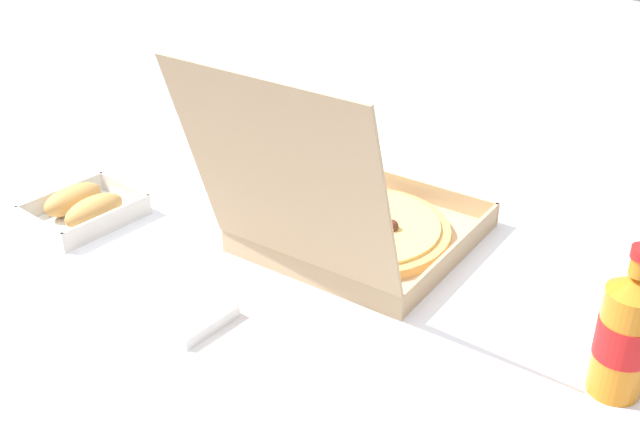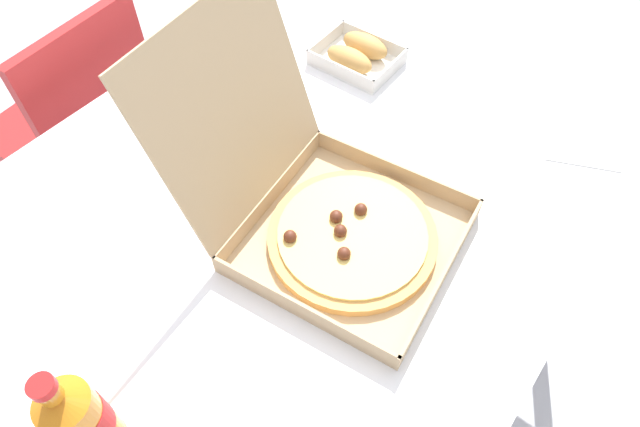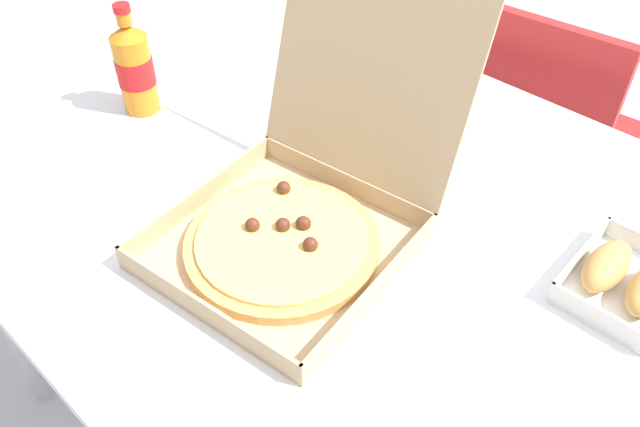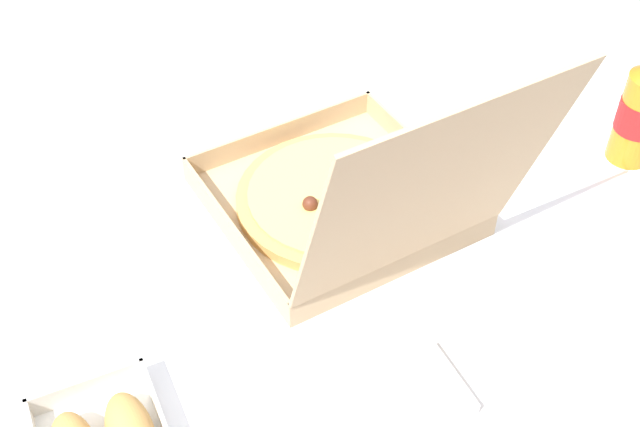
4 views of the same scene
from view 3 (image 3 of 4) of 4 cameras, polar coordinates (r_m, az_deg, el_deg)
The scene contains 7 objects.
ground_plane at distance 1.66m, azimuth 2.23°, elevation -18.36°, with size 10.00×10.00×0.00m, color #B2B2B7.
dining_table at distance 1.13m, azimuth 3.11°, elevation -2.03°, with size 1.37×1.06×0.72m.
chair at distance 1.77m, azimuth 19.25°, elevation 6.86°, with size 0.43×0.43×0.83m.
pizza_box_open at distance 1.00m, azimuth -1.96°, elevation 0.17°, with size 0.41×0.51×0.39m.
bread_side_box at distance 1.04m, azimuth 25.83°, elevation -5.35°, with size 0.15×0.19×0.06m.
cola_bottle at distance 1.33m, azimuth -16.28°, elevation 12.44°, with size 0.07×0.07×0.22m.
napkin_pile at distance 1.20m, azimuth 10.84°, elevation 5.04°, with size 0.11×0.11×0.02m, color white.
Camera 3 is at (0.51, -0.62, 1.45)m, focal length 35.70 mm.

